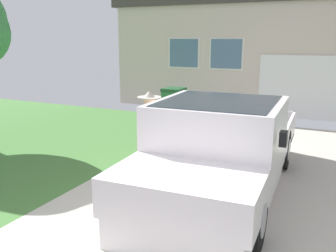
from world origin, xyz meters
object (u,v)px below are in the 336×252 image
at_px(pickup_truck, 219,153).
at_px(handbag, 149,169).
at_px(person_with_hat, 150,126).
at_px(house_with_garage, 270,44).
at_px(wheeled_trash_bin, 174,103).

height_order(pickup_truck, handbag, pickup_truck).
xyz_separation_m(person_with_hat, house_with_garage, (0.50, 9.11, 1.44)).
bearing_deg(house_with_garage, person_with_hat, -93.13).
distance_m(pickup_truck, house_with_garage, 9.82).
height_order(pickup_truck, person_with_hat, pickup_truck).
bearing_deg(pickup_truck, handbag, -11.81).
height_order(person_with_hat, handbag, person_with_hat).
relative_size(handbag, house_with_garage, 0.04).
bearing_deg(wheeled_trash_bin, pickup_truck, -57.71).
relative_size(pickup_truck, handbag, 11.52).
relative_size(person_with_hat, wheeled_trash_bin, 1.53).
distance_m(person_with_hat, wheeled_trash_bin, 4.66).
bearing_deg(handbag, house_with_garage, 87.84).
bearing_deg(wheeled_trash_bin, handbag, -70.59).
relative_size(pickup_truck, wheeled_trash_bin, 5.10).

